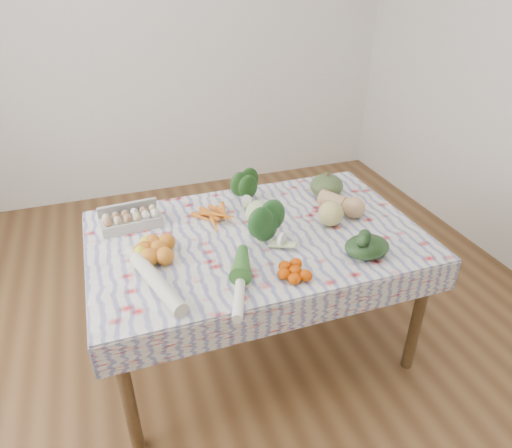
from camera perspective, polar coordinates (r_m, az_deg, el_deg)
name	(u,v)px	position (r m, az deg, el deg)	size (l,w,h in m)	color
ground	(256,342)	(2.80, 0.00, -14.57)	(4.50, 4.50, 0.00)	brown
wall_back	(168,35)	(4.20, -10.98, 22.17)	(4.00, 0.04, 2.80)	white
dining_table	(256,247)	(2.37, 0.00, -2.95)	(1.60, 1.00, 0.75)	brown
tablecloth	(256,235)	(2.32, 0.00, -1.36)	(1.66, 1.06, 0.01)	silver
egg_carton	(132,221)	(2.44, -15.29, 0.37)	(0.31, 0.12, 0.08)	#B1B1AB
carrot_bunch	(217,218)	(2.43, -4.95, 0.78)	(0.22, 0.20, 0.04)	orange
kale_bunch	(246,191)	(2.59, -1.20, 4.10)	(0.16, 0.14, 0.14)	#1A3D14
kabocha_squash	(327,185)	(2.70, 8.82, 4.79)	(0.19, 0.19, 0.13)	#455A30
cabbage	(259,213)	(2.37, 0.35, 1.41)	(0.14, 0.14, 0.14)	#B5D089
butternut_squash	(343,202)	(2.53, 10.76, 2.68)	(0.12, 0.26, 0.12)	tan
orange_cluster	(158,249)	(2.17, -12.11, -3.07)	(0.27, 0.27, 0.09)	orange
broccoli	(271,233)	(2.21, 1.92, -1.17)	(0.17, 0.17, 0.13)	#1D4B1D
mandarin_cluster	(295,270)	(2.02, 4.92, -5.76)	(0.19, 0.19, 0.06)	#D64800
grapefruit	(331,214)	(2.40, 9.33, 1.30)	(0.13, 0.13, 0.13)	#CBBF6B
spinach_bag	(367,247)	(2.20, 13.70, -2.79)	(0.22, 0.17, 0.10)	black
daikon	(157,283)	(1.98, -12.23, -7.16)	(0.07, 0.07, 0.46)	beige
leek	(240,284)	(1.95, -1.99, -7.46)	(0.05, 0.05, 0.43)	white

